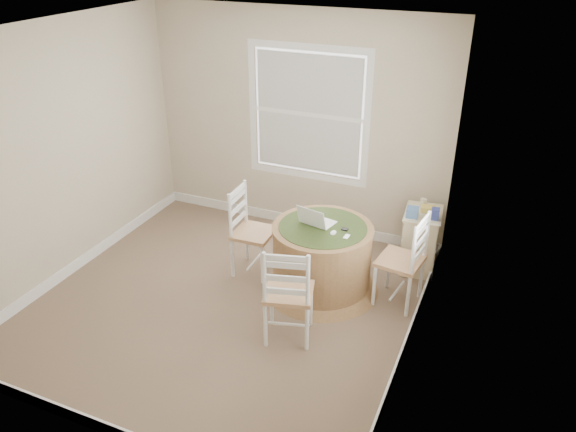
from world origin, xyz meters
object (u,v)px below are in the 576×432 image
at_px(chair_near, 289,292).
at_px(round_table, 322,255).
at_px(chair_right, 400,260).
at_px(corner_chest, 420,240).
at_px(chair_left, 254,233).
at_px(laptop, 317,221).

bearing_deg(chair_near, round_table, -106.22).
distance_m(chair_right, corner_chest, 0.72).
bearing_deg(chair_right, corner_chest, -177.19).
xyz_separation_m(chair_left, laptop, (0.69, 0.02, 0.27)).
bearing_deg(chair_right, chair_near, -32.69).
xyz_separation_m(chair_left, chair_right, (1.54, 0.06, 0.00)).
distance_m(chair_near, corner_chest, 1.83).
bearing_deg(laptop, chair_left, 14.45).
bearing_deg(chair_near, laptop, -100.88).
xyz_separation_m(chair_near, chair_right, (0.78, 0.91, 0.00)).
distance_m(laptop, corner_chest, 1.25).
height_order(chair_near, chair_right, same).
height_order(round_table, chair_near, chair_near).
relative_size(chair_left, laptop, 2.61).
bearing_deg(round_table, chair_near, -87.64).
bearing_deg(chair_left, round_table, -93.35).
bearing_deg(chair_left, chair_right, -89.53).
xyz_separation_m(round_table, chair_near, (-0.01, -0.83, 0.08)).
bearing_deg(corner_chest, round_table, -142.31).
xyz_separation_m(chair_near, laptop, (-0.07, 0.87, 0.27)).
bearing_deg(chair_right, round_table, -75.95).
distance_m(round_table, chair_left, 0.78).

